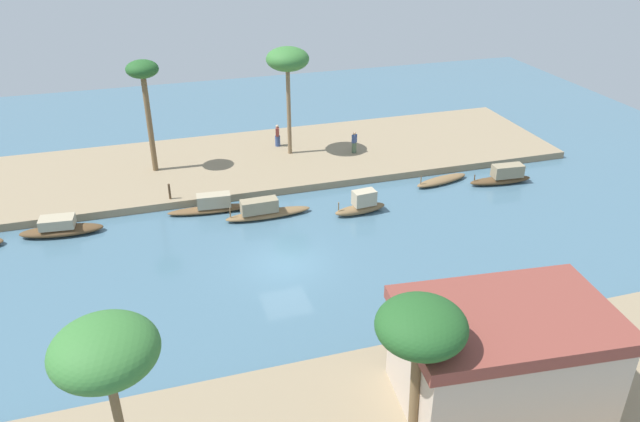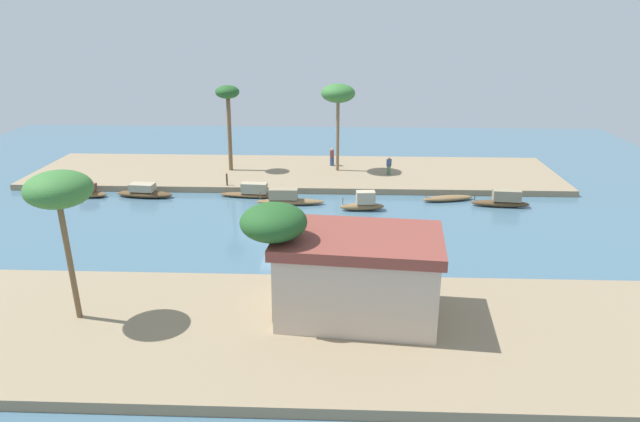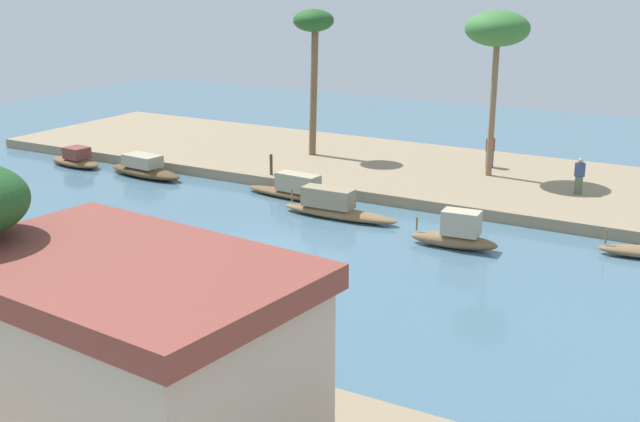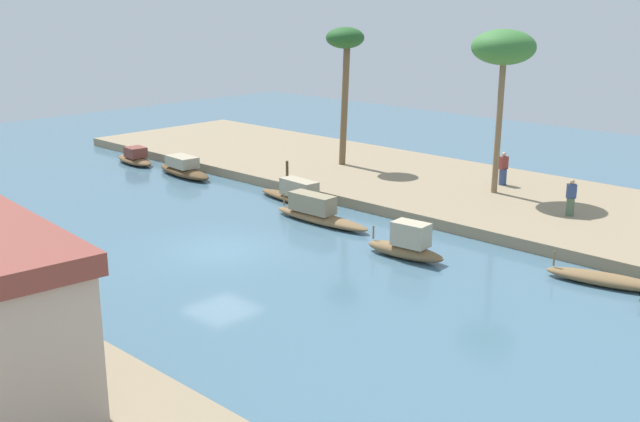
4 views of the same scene
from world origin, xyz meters
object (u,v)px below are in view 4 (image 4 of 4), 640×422
at_px(person_on_near_bank, 571,200).
at_px(mooring_post, 287,171).
at_px(sampan_with_tall_canopy, 318,213).
at_px(palm_tree_left_far, 345,48).
at_px(sampan_downstream_large, 135,158).
at_px(sampan_midstream, 297,195).
at_px(sampan_upstream_small, 605,279).
at_px(sampan_foreground, 407,245).
at_px(palm_tree_left_near, 503,50).
at_px(person_by_mooring, 503,171).
at_px(sampan_with_red_awning, 184,169).

distance_m(person_on_near_bank, mooring_post, 13.89).
bearing_deg(sampan_with_tall_canopy, palm_tree_left_far, -55.73).
relative_size(person_on_near_bank, palm_tree_left_far, 0.21).
height_order(sampan_downstream_large, mooring_post, mooring_post).
xyz_separation_m(sampan_midstream, sampan_upstream_small, (-15.18, 0.29, -0.22)).
xyz_separation_m(sampan_foreground, palm_tree_left_near, (2.03, -9.43, 6.58)).
bearing_deg(palm_tree_left_far, person_by_mooring, -168.89).
bearing_deg(sampan_midstream, person_on_near_bank, -149.73).
height_order(sampan_upstream_small, mooring_post, mooring_post).
height_order(sampan_midstream, person_on_near_bank, person_on_near_bank).
height_order(sampan_midstream, mooring_post, mooring_post).
distance_m(sampan_with_tall_canopy, person_by_mooring, 10.40).
distance_m(sampan_upstream_small, person_on_near_bank, 7.10).
bearing_deg(sampan_with_red_awning, mooring_post, -158.51).
height_order(sampan_with_tall_canopy, sampan_with_red_awning, sampan_with_tall_canopy).
bearing_deg(sampan_downstream_large, palm_tree_left_near, -154.17).
height_order(sampan_with_tall_canopy, sampan_midstream, sampan_with_tall_canopy).
xyz_separation_m(sampan_midstream, person_on_near_bank, (-11.03, -5.39, 0.74)).
bearing_deg(sampan_with_red_awning, sampan_foreground, 176.90).
relative_size(sampan_upstream_small, person_on_near_bank, 2.62).
height_order(sampan_foreground, sampan_downstream_large, sampan_foreground).
xyz_separation_m(sampan_midstream, person_by_mooring, (-6.06, -8.27, 0.75)).
xyz_separation_m(sampan_with_tall_canopy, person_on_near_bank, (-8.12, -7.02, 0.72)).
bearing_deg(person_on_near_bank, palm_tree_left_far, 137.42).
relative_size(sampan_upstream_small, palm_tree_left_near, 0.54).
bearing_deg(palm_tree_left_near, sampan_with_tall_canopy, 66.21).
height_order(sampan_foreground, mooring_post, mooring_post).
relative_size(sampan_midstream, mooring_post, 5.19).
distance_m(sampan_midstream, palm_tree_left_far, 9.55).
height_order(sampan_with_red_awning, person_on_near_bank, person_on_near_bank).
bearing_deg(person_by_mooring, sampan_downstream_large, 131.01).
height_order(sampan_with_red_awning, mooring_post, mooring_post).
relative_size(palm_tree_left_near, palm_tree_left_far, 1.02).
bearing_deg(sampan_with_red_awning, sampan_upstream_small, -174.99).
bearing_deg(sampan_midstream, mooring_post, -29.90).
xyz_separation_m(sampan_with_red_awning, mooring_post, (-6.23, -1.84, 0.57)).
bearing_deg(mooring_post, palm_tree_left_far, -83.26).
bearing_deg(sampan_upstream_small, mooring_post, -18.60).
relative_size(sampan_with_red_awning, palm_tree_left_far, 0.62).
bearing_deg(sampan_with_red_awning, sampan_with_tall_canopy, 178.31).
bearing_deg(palm_tree_left_near, sampan_upstream_small, 140.94).
distance_m(sampan_with_tall_canopy, sampan_with_red_awning, 11.54).
bearing_deg(mooring_post, sampan_upstream_small, 173.95).
relative_size(sampan_foreground, sampan_downstream_large, 0.94).
bearing_deg(sampan_with_tall_canopy, person_on_near_bank, -140.45).
xyz_separation_m(mooring_post, palm_tree_left_near, (-8.89, -5.13, 6.14)).
height_order(sampan_upstream_small, palm_tree_left_far, palm_tree_left_far).
bearing_deg(sampan_midstream, palm_tree_left_far, -61.76).
relative_size(sampan_with_red_awning, person_by_mooring, 2.82).
bearing_deg(sampan_with_tall_canopy, sampan_foreground, 167.79).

